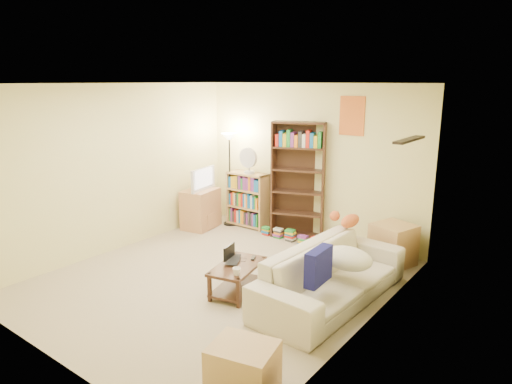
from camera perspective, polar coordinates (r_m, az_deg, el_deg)
room at (r=5.63m, az=-4.94°, el=4.39°), size 4.50×4.54×2.52m
sofa at (r=5.49m, az=9.47°, el=-10.18°), size 2.30×1.07×0.65m
navy_pillow at (r=4.95m, az=7.82°, el=-9.16°), size 0.15×0.43×0.38m
cream_blanket at (r=5.37m, az=11.34°, el=-8.13°), size 0.60×0.43×0.26m
tabby_cat at (r=6.18m, az=11.35°, el=-3.45°), size 0.51×0.20×0.18m
coffee_table at (r=5.66m, az=-2.33°, el=-10.38°), size 0.61×0.88×0.36m
laptop at (r=5.70m, az=-2.31°, el=-8.54°), size 0.57×0.55×0.03m
laptop_screen at (r=5.72m, az=-3.37°, el=-7.50°), size 0.07×0.26×0.18m
mug at (r=5.32m, az=-2.45°, el=-9.91°), size 0.17×0.17×0.09m
tv_remote at (r=5.79m, az=-0.35°, el=-8.22°), size 0.11×0.15×0.02m
tv_stand at (r=8.07m, az=-6.93°, el=-2.08°), size 0.56×0.71×0.69m
television at (r=7.94m, az=-7.04°, el=1.66°), size 0.71×0.31×0.39m
tall_bookshelf at (r=7.40m, az=5.30°, el=1.80°), size 0.90×0.57×1.91m
short_bookshelf at (r=8.05m, az=-1.03°, el=-0.98°), size 0.76×0.31×0.97m
desk_fan at (r=7.83m, az=-0.95°, el=3.98°), size 0.34×0.19×0.45m
floor_lamp at (r=8.00m, az=-3.35°, el=4.97°), size 0.28×0.28×1.65m
side_table at (r=6.74m, az=16.75°, el=-6.29°), size 0.64×0.64×0.58m
end_cabinet at (r=4.04m, az=-1.61°, el=-21.28°), size 0.61×0.54×0.44m
book_stacks at (r=7.41m, az=4.46°, el=-5.58°), size 1.14×0.19×0.19m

